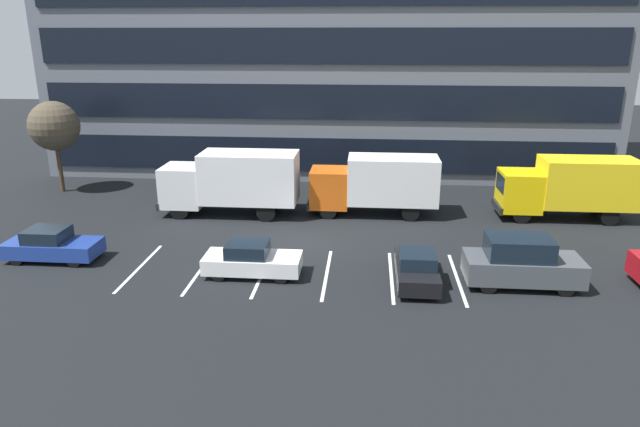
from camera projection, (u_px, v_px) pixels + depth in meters
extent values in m
plane|color=black|center=(305.00, 242.00, 28.44)|extent=(120.00, 120.00, 0.00)
cube|color=slate|center=(330.00, 47.00, 42.78)|extent=(40.09, 12.17, 18.00)
cube|color=black|center=(324.00, 155.00, 39.09)|extent=(38.49, 0.16, 2.30)
cube|color=black|center=(324.00, 102.00, 37.99)|extent=(38.49, 0.16, 2.30)
cube|color=black|center=(324.00, 46.00, 36.89)|extent=(38.49, 0.16, 2.30)
cube|color=silver|center=(140.00, 267.00, 25.33)|extent=(0.14, 5.40, 0.01)
cube|color=silver|center=(201.00, 269.00, 25.10)|extent=(0.14, 5.40, 0.01)
cube|color=silver|center=(263.00, 272.00, 24.87)|extent=(0.14, 5.40, 0.01)
cube|color=silver|center=(327.00, 274.00, 24.64)|extent=(0.14, 5.40, 0.01)
cube|color=silver|center=(391.00, 276.00, 24.41)|extent=(0.14, 5.40, 0.01)
cube|color=silver|center=(457.00, 278.00, 24.18)|extent=(0.14, 5.40, 0.01)
cube|color=#D85914|center=(329.00, 188.00, 32.45)|extent=(2.13, 2.33, 2.13)
cube|color=black|center=(311.00, 180.00, 32.41)|extent=(0.06, 1.95, 0.94)
cube|color=white|center=(393.00, 180.00, 32.00)|extent=(5.04, 2.42, 2.62)
cube|color=black|center=(310.00, 202.00, 32.82)|extent=(0.19, 2.33, 0.39)
cylinder|color=black|center=(328.00, 210.00, 31.83)|extent=(0.97, 0.29, 0.97)
cylinder|color=black|center=(331.00, 200.00, 33.72)|extent=(0.97, 0.29, 0.97)
cylinder|color=black|center=(410.00, 213.00, 31.46)|extent=(0.97, 0.29, 0.97)
cylinder|color=black|center=(408.00, 202.00, 33.35)|extent=(0.97, 0.29, 0.97)
cube|color=white|center=(184.00, 185.00, 32.46)|extent=(2.28, 2.49, 2.28)
cube|color=black|center=(164.00, 177.00, 32.41)|extent=(0.06, 2.09, 1.00)
cube|color=white|center=(250.00, 177.00, 31.97)|extent=(5.40, 2.59, 2.80)
cube|color=black|center=(165.00, 201.00, 32.86)|extent=(0.21, 2.49, 0.42)
cylinder|color=black|center=(180.00, 210.00, 31.79)|extent=(1.04, 0.31, 1.04)
cylinder|color=black|center=(191.00, 199.00, 33.82)|extent=(1.04, 0.31, 1.04)
cylinder|color=black|center=(266.00, 212.00, 31.39)|extent=(1.04, 0.31, 1.04)
cylinder|color=black|center=(272.00, 201.00, 33.42)|extent=(1.04, 0.31, 1.04)
cube|color=yellow|center=(519.00, 191.00, 31.74)|extent=(2.16, 2.36, 2.16)
cube|color=black|center=(501.00, 183.00, 31.69)|extent=(0.06, 1.98, 0.95)
cube|color=yellow|center=(588.00, 183.00, 31.28)|extent=(5.11, 2.46, 2.65)
cube|color=black|center=(497.00, 206.00, 32.11)|extent=(0.20, 2.36, 0.39)
cylinder|color=black|center=(522.00, 214.00, 31.11)|extent=(0.98, 0.29, 0.98)
cylinder|color=black|center=(513.00, 204.00, 33.03)|extent=(0.98, 0.29, 0.98)
cylinder|color=black|center=(610.00, 217.00, 30.73)|extent=(0.98, 0.29, 0.98)
cylinder|color=black|center=(596.00, 206.00, 32.65)|extent=(0.98, 0.29, 0.98)
cube|color=white|center=(253.00, 263.00, 24.37)|extent=(4.15, 1.74, 0.68)
cube|color=black|center=(247.00, 249.00, 24.20)|extent=(1.74, 1.53, 0.58)
cylinder|color=black|center=(286.00, 263.00, 25.06)|extent=(0.58, 0.21, 0.58)
cylinder|color=black|center=(281.00, 277.00, 23.64)|extent=(0.58, 0.21, 0.58)
cylinder|color=black|center=(227.00, 261.00, 25.28)|extent=(0.58, 0.21, 0.58)
cylinder|color=black|center=(218.00, 275.00, 23.85)|extent=(0.58, 0.21, 0.58)
cube|color=black|center=(416.00, 270.00, 23.65)|extent=(1.67, 3.99, 0.65)
cube|color=black|center=(417.00, 259.00, 23.27)|extent=(1.47, 1.68, 0.56)
cylinder|color=black|center=(397.00, 264.00, 25.00)|extent=(0.20, 0.56, 0.56)
cylinder|color=black|center=(430.00, 265.00, 24.88)|extent=(0.20, 0.56, 0.56)
cylinder|color=black|center=(400.00, 289.00, 22.58)|extent=(0.20, 0.56, 0.56)
cylinder|color=black|center=(437.00, 290.00, 22.46)|extent=(0.20, 0.56, 0.56)
cube|color=navy|center=(53.00, 248.00, 26.03)|extent=(4.22, 1.77, 0.69)
cube|color=black|center=(47.00, 235.00, 25.85)|extent=(1.77, 1.55, 0.59)
cylinder|color=black|center=(90.00, 249.00, 26.73)|extent=(0.59, 0.22, 0.59)
cylinder|color=black|center=(74.00, 261.00, 25.28)|extent=(0.59, 0.22, 0.59)
cylinder|color=black|center=(36.00, 247.00, 26.95)|extent=(0.59, 0.22, 0.59)
cylinder|color=black|center=(16.00, 259.00, 25.50)|extent=(0.59, 0.22, 0.59)
cube|color=#474C51|center=(522.00, 268.00, 23.31)|extent=(4.69, 1.99, 0.97)
cube|color=black|center=(519.00, 247.00, 23.05)|extent=(2.58, 1.75, 0.87)
cylinder|color=black|center=(552.00, 270.00, 24.14)|extent=(0.69, 0.22, 0.69)
cylinder|color=black|center=(566.00, 288.00, 22.49)|extent=(0.69, 0.22, 0.69)
cylinder|color=black|center=(481.00, 268.00, 24.39)|extent=(0.69, 0.22, 0.69)
cylinder|color=black|center=(489.00, 285.00, 22.74)|extent=(0.69, 0.22, 0.69)
cylinder|color=#473323|center=(60.00, 168.00, 37.03)|extent=(0.28, 0.28, 3.10)
sphere|color=#4C4233|center=(54.00, 126.00, 36.18)|extent=(3.15, 3.15, 3.15)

